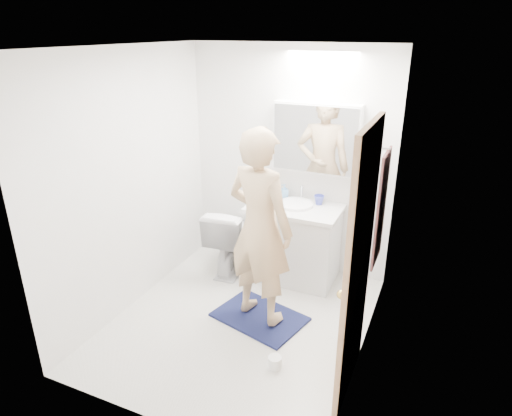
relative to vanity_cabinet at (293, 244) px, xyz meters
The scene contains 23 objects.
floor 1.05m from the vanity_cabinet, 99.90° to the right, with size 2.50×2.50×0.00m, color silver.
ceiling 2.24m from the vanity_cabinet, 99.90° to the right, with size 2.50×2.50×0.00m, color white.
wall_back 0.88m from the vanity_cabinet, 120.57° to the left, with size 2.50×2.50×0.00m, color white.
wall_front 2.36m from the vanity_cabinet, 94.35° to the right, with size 2.50×2.50×0.00m, color white.
wall_left 1.79m from the vanity_cabinet, 142.73° to the right, with size 2.50×2.50×0.00m, color white.
wall_right 1.57m from the vanity_cabinet, 46.01° to the right, with size 2.50×2.50×0.00m, color white.
vanity_cabinet is the anchor object (origin of this frame).
countertop 0.41m from the vanity_cabinet, 63.43° to the right, with size 0.95×0.58×0.04m, color silver.
sink_basin 0.45m from the vanity_cabinet, 90.00° to the left, with size 0.36×0.36×0.03m, color white.
faucet 0.56m from the vanity_cabinet, 90.00° to the left, with size 0.02×0.02×0.16m, color #BCBBC0.
medicine_cabinet 1.14m from the vanity_cabinet, 57.91° to the left, with size 0.88×0.14×0.70m, color white.
mirror_panel 1.13m from the vanity_cabinet, 45.50° to the left, with size 0.84×0.01×0.66m, color silver.
toilet 0.68m from the vanity_cabinet, behind, with size 0.42×0.74×0.76m, color white.
bath_rug 0.92m from the vanity_cabinet, 91.71° to the right, with size 0.80×0.55×0.02m, color #161C47.
person 1.00m from the vanity_cabinet, 91.71° to the right, with size 0.64×0.42×1.77m, color tan.
door 1.71m from the vanity_cabinet, 55.27° to the right, with size 0.04×0.80×2.00m, color tan.
door_knob 1.92m from the vanity_cabinet, 61.64° to the right, with size 0.06×0.06×0.06m, color gold.
towel 1.23m from the vanity_cabinet, 24.52° to the right, with size 0.02×0.42×1.00m, color #0F1E30.
towel_hook 1.58m from the vanity_cabinet, 24.84° to the right, with size 0.02×0.02×0.07m, color silver.
soap_bottle_a 0.63m from the vanity_cabinet, 153.43° to the left, with size 0.08×0.08×0.20m, color tan.
soap_bottle_b 0.57m from the vanity_cabinet, 135.25° to the left, with size 0.07×0.07×0.16m, color #619BD0.
toothbrush_cup 0.55m from the vanity_cabinet, 37.38° to the left, with size 0.11×0.11×0.10m, color #3E49BC.
toilet_paper_roll 1.48m from the vanity_cabinet, 76.08° to the right, with size 0.11×0.11×0.10m, color white.
Camera 1 is at (1.52, -3.09, 2.53)m, focal length 31.40 mm.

